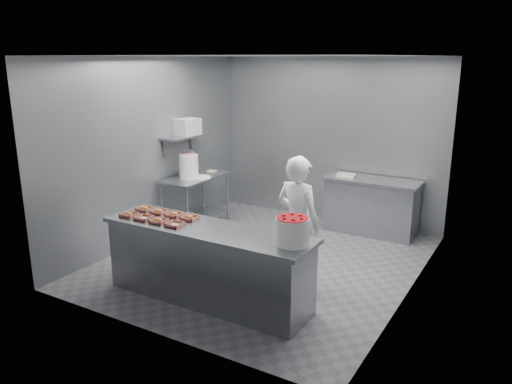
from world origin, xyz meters
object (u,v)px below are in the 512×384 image
back_counter (371,206)px  tray_4 (145,209)px  tray_6 (174,214)px  appliance (187,127)px  prep_table (196,195)px  tray_5 (159,211)px  service_counter (208,264)px  worker (298,223)px  glaze_bucket (189,166)px  tray_0 (129,214)px  tray_7 (190,218)px  tray_2 (159,221)px  strawberry_tub (292,230)px  tray_1 (144,218)px  tray_3 (175,224)px

back_counter → tray_4: (-1.97, -3.11, 0.47)m
tray_6 → appliance: appliance is taller
prep_table → tray_5: 2.02m
service_counter → prep_table: same height
prep_table → tray_4: bearing=-72.2°
worker → glaze_bucket: (-2.40, 0.94, 0.27)m
glaze_bucket → prep_table: bearing=87.3°
tray_0 → appliance: appliance is taller
back_counter → tray_7: 3.38m
tray_2 → tray_5: (-0.24, 0.28, 0.00)m
tray_2 → strawberry_tub: bearing=5.6°
tray_4 → strawberry_tub: bearing=-3.1°
tray_0 → tray_4: 0.28m
tray_4 → glaze_bucket: (-0.59, 1.66, 0.18)m
back_counter → tray_0: (-1.97, -3.39, 0.47)m
tray_5 → tray_6: bearing=0.0°
back_counter → tray_2: 3.73m
back_counter → glaze_bucket: (-2.56, -1.45, 0.65)m
tray_0 → tray_4: size_ratio=1.00×
tray_1 → tray_7: size_ratio=1.00×
back_counter → appliance: size_ratio=4.24×
tray_2 → glaze_bucket: (-1.07, 1.94, 0.18)m
strawberry_tub → glaze_bucket: glaze_bucket is taller
worker → glaze_bucket: bearing=-10.7°
tray_4 → appliance: appliance is taller
strawberry_tub → tray_0: bearing=-175.7°
tray_3 → worker: size_ratio=0.11×
prep_table → tray_7: 2.25m
tray_4 → tray_7: same height
tray_0 → appliance: (-0.75, 2.15, 0.77)m
prep_table → strawberry_tub: size_ratio=3.38×
tray_4 → tray_1: bearing=-48.9°
tray_1 → tray_3: (0.48, 0.00, 0.00)m
tray_7 → strawberry_tub: bearing=-4.7°
tray_4 → worker: size_ratio=0.11×
tray_2 → strawberry_tub: size_ratio=0.53×
tray_7 → worker: bearing=33.4°
back_counter → strawberry_tub: 3.29m
tray_0 → tray_6: same height
appliance → tray_3: bearing=-45.7°
tray_0 → tray_4: bearing=90.0°
prep_table → tray_6: tray_6 is taller
worker → appliance: 2.94m
back_counter → tray_1: size_ratio=8.01×
tray_0 → strawberry_tub: 2.16m
service_counter → tray_5: tray_5 is taller
glaze_bucket → appliance: 0.65m
back_counter → tray_7: size_ratio=8.01×
tray_2 → tray_3: bearing=0.0°
tray_3 → strawberry_tub: bearing=6.5°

